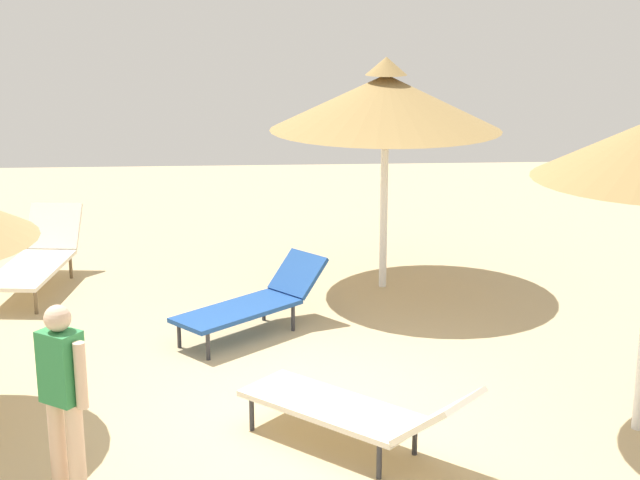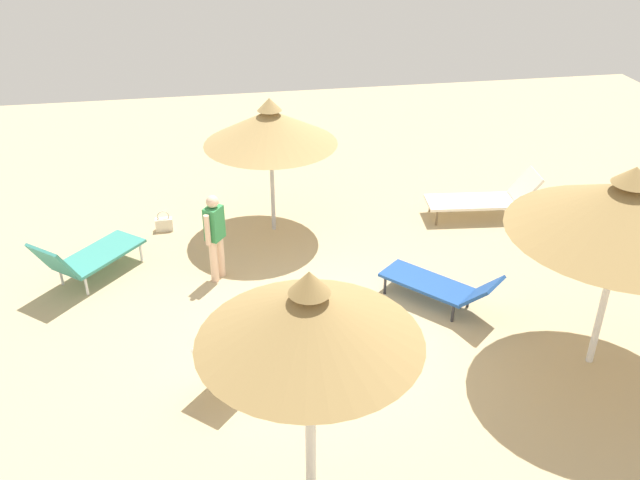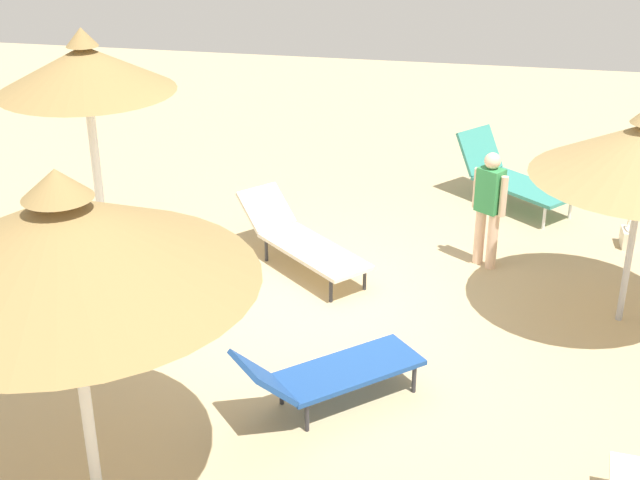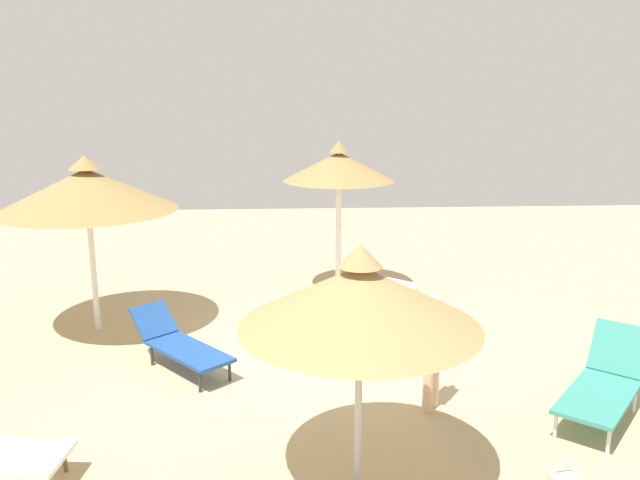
{
  "view_description": "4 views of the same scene",
  "coord_description": "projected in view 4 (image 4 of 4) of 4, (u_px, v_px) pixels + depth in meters",
  "views": [
    {
      "loc": [
        8.27,
        -0.32,
        3.81
      ],
      "look_at": [
        -0.5,
        0.21,
        1.44
      ],
      "focal_mm": 54.39,
      "sensor_mm": 36.0,
      "label": 1
    },
    {
      "loc": [
        1.42,
        7.79,
        6.05
      ],
      "look_at": [
        0.06,
        0.0,
        1.61
      ],
      "focal_mm": 37.96,
      "sensor_mm": 36.0,
      "label": 2
    },
    {
      "loc": [
        -8.82,
        -1.73,
        5.06
      ],
      "look_at": [
        -0.64,
        -0.13,
        1.16
      ],
      "focal_mm": 49.63,
      "sensor_mm": 36.0,
      "label": 3
    },
    {
      "loc": [
        -0.34,
        -9.24,
        3.97
      ],
      "look_at": [
        0.18,
        0.55,
        1.64
      ],
      "focal_mm": 36.36,
      "sensor_mm": 36.0,
      "label": 4
    }
  ],
  "objects": [
    {
      "name": "lounge_chair_near_left",
      "position": [
        605.0,
        382.0,
        7.92
      ],
      "size": [
        1.7,
        1.83,
        0.98
      ],
      "color": "teal",
      "rests_on": "ground"
    },
    {
      "name": "lounge_chair_front",
      "position": [
        369.0,
        318.0,
        10.3
      ],
      "size": [
        1.87,
        1.98,
        0.77
      ],
      "color": "silver",
      "rests_on": "ground"
    },
    {
      "name": "ground",
      "position": [
        310.0,
        355.0,
        9.93
      ],
      "size": [
        24.0,
        24.0,
        0.1
      ],
      "primitive_type": "cube",
      "color": "tan"
    },
    {
      "name": "person_standing_edge",
      "position": [
        433.0,
        345.0,
        8.0
      ],
      "size": [
        0.35,
        0.42,
        1.51
      ],
      "color": "beige",
      "rests_on": "ground"
    },
    {
      "name": "parasol_umbrella_near_right",
      "position": [
        339.0,
        167.0,
        12.23
      ],
      "size": [
        2.11,
        2.11,
        2.98
      ],
      "color": "white",
      "rests_on": "ground"
    },
    {
      "name": "lounge_chair_far_right",
      "position": [
        179.0,
        343.0,
        9.3
      ],
      "size": [
        1.67,
        1.78,
        0.76
      ],
      "color": "#1E478C",
      "rests_on": "ground"
    },
    {
      "name": "parasol_umbrella_back",
      "position": [
        87.0,
        190.0,
        10.34
      ],
      "size": [
        2.86,
        2.86,
        2.91
      ],
      "color": "white",
      "rests_on": "ground"
    },
    {
      "name": "parasol_umbrella_center",
      "position": [
        360.0,
        296.0,
        6.18
      ],
      "size": [
        2.36,
        2.36,
        2.53
      ],
      "color": "#B2B2B7",
      "rests_on": "ground"
    }
  ]
}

